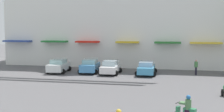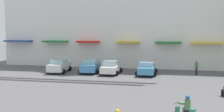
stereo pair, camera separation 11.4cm
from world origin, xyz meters
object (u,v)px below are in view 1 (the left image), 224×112
parked_car_1 (90,66)px  parked_car_3 (146,68)px  parked_car_0 (59,66)px  pedestrian_1 (196,66)px  parked_car_2 (110,67)px  scooter_rider_5 (186,111)px

parked_car_1 → parked_car_3: (6.43, -0.12, -0.05)m
parked_car_0 → parked_car_3: size_ratio=1.00×
parked_car_1 → pedestrian_1: bearing=4.7°
parked_car_1 → parked_car_2: bearing=-10.4°
parked_car_0 → parked_car_2: parked_car_2 is taller
parked_car_3 → scooter_rider_5: bearing=-76.8°
parked_car_0 → parked_car_3: (10.02, 0.37, -0.04)m
pedestrian_1 → parked_car_0: bearing=-174.6°
parked_car_1 → pedestrian_1: pedestrian_1 is taller
parked_car_3 → parked_car_0: bearing=-177.9°
parked_car_1 → pedestrian_1: (11.70, 0.96, 0.17)m
parked_car_0 → parked_car_1: (3.59, 0.50, 0.01)m
parked_car_2 → scooter_rider_5: 17.59m
parked_car_0 → parked_car_1: bearing=7.8°
parked_car_3 → scooter_rider_5: 16.58m
parked_car_2 → pedestrian_1: 9.32m
scooter_rider_5 → pedestrian_1: size_ratio=0.93×
parked_car_2 → parked_car_3: (3.93, 0.34, -0.03)m
parked_car_0 → parked_car_2: bearing=0.3°
parked_car_2 → scooter_rider_5: (7.72, -15.81, -0.12)m
parked_car_1 → parked_car_2: size_ratio=1.05×
parked_car_2 → pedestrian_1: size_ratio=2.29×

